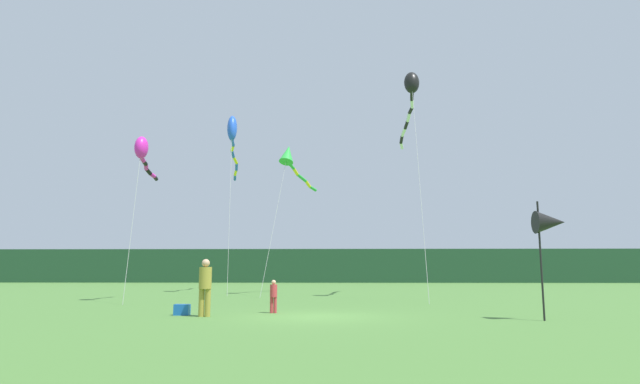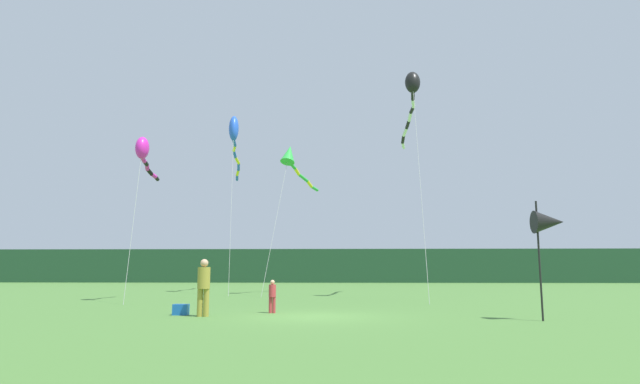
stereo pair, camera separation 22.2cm
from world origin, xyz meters
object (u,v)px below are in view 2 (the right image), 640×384
Objects in this scene: banner_flag_pole at (548,223)px; kite_black at (411,93)px; person_child at (272,294)px; kite_blue at (234,135)px; cooler_box at (181,310)px; kite_green at (291,158)px; kite_magenta at (144,152)px; person_adult at (204,284)px.

banner_flag_pole is 0.29× the size of kite_black.
kite_blue reaches higher than person_child.
cooler_box is at bearing -130.95° from kite_black.
banner_flag_pole is 19.43m from kite_green.
banner_flag_pole is 0.38× the size of kite_green.
kite_black is at bearing 56.89° from person_child.
kite_green is (-9.36, 16.10, 5.54)m from banner_flag_pole.
kite_magenta is (-2.48, -9.56, -3.31)m from kite_blue.
kite_blue is (-1.78, 16.56, 10.34)m from cooler_box.
kite_blue is 10.41m from kite_magenta.
cooler_box is 12.11m from banner_flag_pole.
person_child is 0.32× the size of banner_flag_pole.
person_child is at bearing -73.15° from kite_blue.
person_child is 0.10× the size of kite_blue.
kite_blue is at bearing 153.06° from kite_green.
kite_blue reaches higher than person_adult.
kite_green is 1.17× the size of kite_magenta.
kite_blue is at bearing 126.52° from banner_flag_pole.
banner_flag_pole is at bearing -79.84° from kite_black.
cooler_box is at bearing 148.75° from person_adult.
kite_black is at bearing 49.05° from cooler_box.
kite_magenta reaches higher than banner_flag_pole.
person_adult is 3.69× the size of cooler_box.
banner_flag_pole is at bearing -5.74° from person_adult.
kite_blue reaches higher than kite_magenta.
person_child is at bearing -40.08° from kite_magenta.
banner_flag_pole is (10.80, -1.09, 1.87)m from person_adult.
cooler_box is 0.04× the size of kite_black.
person_adult is 0.15× the size of kite_black.
kite_green is at bearing 153.23° from kite_black.
banner_flag_pole reaches higher than cooler_box.
kite_green is (2.32, 14.48, 8.26)m from cooler_box.
kite_blue is at bearing 98.85° from person_adult.
kite_black is (-2.24, 12.51, 8.51)m from banner_flag_pole.
kite_blue is 0.95× the size of kite_black.
person_adult is at bearing 174.26° from banner_flag_pole.
cooler_box is at bearing -99.10° from kite_green.
person_adult is 1.34m from cooler_box.
kite_magenta reaches higher than person_adult.
kite_black is (6.49, 9.95, 10.77)m from person_child.
person_adult is 0.20× the size of kite_green.
kite_blue is at bearing 153.17° from kite_black.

